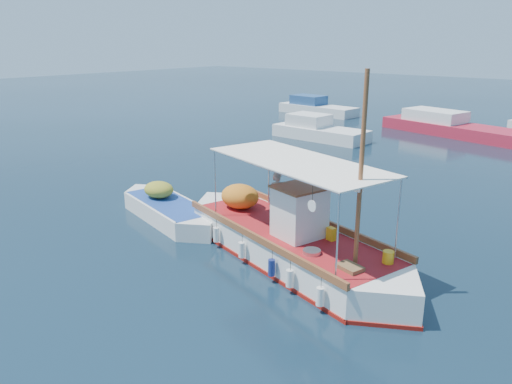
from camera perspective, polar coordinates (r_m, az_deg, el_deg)
The scene contains 6 objects.
ground at distance 16.22m, azimuth 3.77°, elevation -6.62°, with size 160.00×160.00×0.00m, color black.
fishing_caique at distance 15.49m, azimuth 3.58°, elevation -5.66°, with size 9.59×4.48×6.06m.
dinghy at distance 19.12m, azimuth -10.04°, elevation -2.11°, with size 5.85×2.70×1.47m.
bg_boat_nw at distance 34.30m, azimuth 7.10°, elevation 6.88°, with size 6.63×2.65×1.80m.
bg_boat_n at distance 38.18m, azimuth 21.19°, elevation 6.90°, with size 10.65×5.17×1.80m.
bg_boat_far_w at distance 45.86m, azimuth 6.85°, elevation 9.46°, with size 7.50×2.87×1.80m.
Camera 1 is at (8.64, -12.08, 6.52)m, focal length 35.00 mm.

